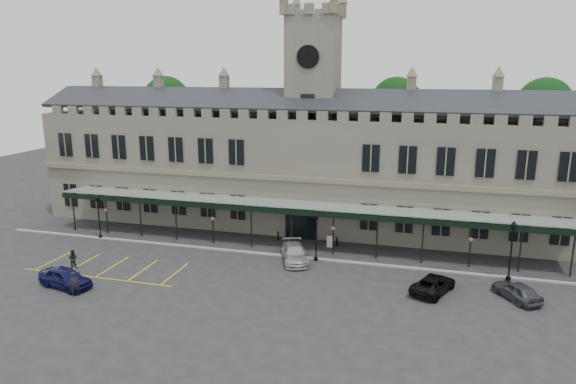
% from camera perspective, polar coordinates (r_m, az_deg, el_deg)
% --- Properties ---
extents(ground, '(140.00, 140.00, 0.00)m').
position_cam_1_polar(ground, '(42.70, -2.17, -9.68)').
color(ground, '#242426').
extents(station_building, '(60.00, 10.36, 17.30)m').
position_cam_1_polar(station_building, '(55.61, 2.71, 2.75)').
color(station_building, '#5D5A4E').
rests_on(station_building, ground).
extents(clock_tower, '(5.60, 5.60, 24.80)m').
position_cam_1_polar(clock_tower, '(54.86, 2.81, 9.60)').
color(clock_tower, '#5D5A4E').
rests_on(clock_tower, ground).
extents(canopy, '(50.00, 4.10, 4.30)m').
position_cam_1_polar(canopy, '(48.61, 0.46, -3.74)').
color(canopy, '#8C9E93').
rests_on(canopy, ground).
extents(kerb, '(60.00, 0.40, 0.12)m').
position_cam_1_polar(kerb, '(47.57, -0.16, -7.11)').
color(kerb, gray).
rests_on(kerb, ground).
extents(parking_markings, '(16.00, 6.00, 0.01)m').
position_cam_1_polar(parking_markings, '(47.37, -19.28, -8.07)').
color(parking_markings, gold).
rests_on(parking_markings, ground).
extents(tree_behind_left, '(6.00, 6.00, 16.00)m').
position_cam_1_polar(tree_behind_left, '(71.17, -13.34, 9.89)').
color(tree_behind_left, '#332314').
rests_on(tree_behind_left, ground).
extents(tree_behind_mid, '(6.00, 6.00, 16.00)m').
position_cam_1_polar(tree_behind_mid, '(62.68, 11.90, 9.53)').
color(tree_behind_mid, '#332314').
rests_on(tree_behind_mid, ground).
extents(tree_behind_right, '(6.00, 6.00, 16.00)m').
position_cam_1_polar(tree_behind_right, '(63.71, 26.56, 8.48)').
color(tree_behind_right, '#332314').
rests_on(tree_behind_right, ground).
extents(lamp_post_left, '(0.44, 0.44, 4.61)m').
position_cam_1_polar(lamp_post_left, '(55.14, -20.32, -2.16)').
color(lamp_post_left, black).
rests_on(lamp_post_left, ground).
extents(lamp_post_mid, '(0.43, 0.43, 4.51)m').
position_cam_1_polar(lamp_post_mid, '(45.83, 3.16, -4.48)').
color(lamp_post_mid, black).
rests_on(lamp_post_mid, ground).
extents(lamp_post_right, '(0.48, 0.48, 5.11)m').
position_cam_1_polar(lamp_post_right, '(45.07, 23.60, -5.46)').
color(lamp_post_right, black).
rests_on(lamp_post_right, ground).
extents(traffic_cone, '(0.43, 0.43, 0.69)m').
position_cam_1_polar(traffic_cone, '(42.18, 23.98, -10.69)').
color(traffic_cone, orange).
rests_on(traffic_cone, ground).
extents(sign_board, '(0.67, 0.18, 1.15)m').
position_cam_1_polar(sign_board, '(49.94, 4.71, -5.54)').
color(sign_board, black).
rests_on(sign_board, ground).
extents(bollard_left, '(0.16, 0.16, 0.90)m').
position_cam_1_polar(bollard_left, '(51.88, -1.12, -4.89)').
color(bollard_left, black).
rests_on(bollard_left, ground).
extents(bollard_right, '(0.15, 0.15, 0.86)m').
position_cam_1_polar(bollard_right, '(50.49, 5.44, -5.50)').
color(bollard_right, black).
rests_on(bollard_right, ground).
extents(car_left_a, '(4.95, 2.86, 1.59)m').
position_cam_1_polar(car_left_a, '(44.56, -23.51, -8.73)').
color(car_left_a, '#0E0F3E').
rests_on(car_left_a, ground).
extents(car_taxi, '(3.77, 5.51, 1.48)m').
position_cam_1_polar(car_taxi, '(46.25, 0.73, -6.83)').
color(car_taxi, '#A4A7AC').
rests_on(car_taxi, ground).
extents(car_van, '(3.86, 5.14, 1.30)m').
position_cam_1_polar(car_van, '(41.69, 15.84, -9.83)').
color(car_van, black).
rests_on(car_van, ground).
extents(car_right_a, '(3.63, 4.31, 1.39)m').
position_cam_1_polar(car_right_a, '(42.50, 24.07, -9.99)').
color(car_right_a, '#383A40').
rests_on(car_right_a, ground).
extents(person_a, '(0.83, 0.79, 1.91)m').
position_cam_1_polar(person_a, '(42.56, -22.63, -9.44)').
color(person_a, black).
rests_on(person_a, ground).
extents(person_b, '(0.93, 0.80, 1.64)m').
position_cam_1_polar(person_b, '(48.47, -22.79, -6.85)').
color(person_b, black).
rests_on(person_b, ground).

